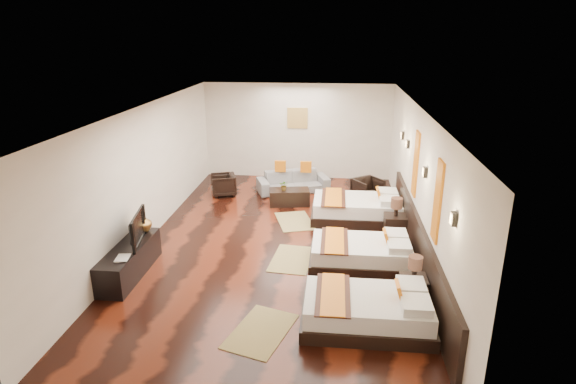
# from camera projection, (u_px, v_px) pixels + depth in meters

# --- Properties ---
(floor) EXTENTS (5.50, 9.50, 0.01)m
(floor) POSITION_uv_depth(u_px,v_px,m) (278.00, 242.00, 9.90)
(floor) COLOR black
(floor) RESTS_ON ground
(ceiling) EXTENTS (5.50, 9.50, 0.01)m
(ceiling) POSITION_uv_depth(u_px,v_px,m) (277.00, 109.00, 8.99)
(ceiling) COLOR white
(ceiling) RESTS_ON floor
(back_wall) EXTENTS (5.50, 0.01, 2.80)m
(back_wall) POSITION_uv_depth(u_px,v_px,m) (297.00, 131.00, 13.92)
(back_wall) COLOR silver
(back_wall) RESTS_ON floor
(left_wall) EXTENTS (0.01, 9.50, 2.80)m
(left_wall) POSITION_uv_depth(u_px,v_px,m) (145.00, 175.00, 9.71)
(left_wall) COLOR silver
(left_wall) RESTS_ON floor
(right_wall) EXTENTS (0.01, 9.50, 2.80)m
(right_wall) POSITION_uv_depth(u_px,v_px,m) (418.00, 183.00, 9.18)
(right_wall) COLOR silver
(right_wall) RESTS_ON floor
(headboard_panel) EXTENTS (0.08, 6.60, 0.90)m
(headboard_panel) POSITION_uv_depth(u_px,v_px,m) (418.00, 245.00, 8.74)
(headboard_panel) COLOR black
(headboard_panel) RESTS_ON floor
(bed_near) EXTENTS (1.94, 1.22, 0.74)m
(bed_near) POSITION_uv_depth(u_px,v_px,m) (368.00, 310.00, 7.03)
(bed_near) COLOR black
(bed_near) RESTS_ON floor
(bed_mid) EXTENTS (1.91, 1.20, 0.73)m
(bed_mid) POSITION_uv_depth(u_px,v_px,m) (362.00, 253.00, 8.85)
(bed_mid) COLOR black
(bed_mid) RESTS_ON floor
(bed_far) EXTENTS (2.09, 1.31, 0.80)m
(bed_far) POSITION_uv_depth(u_px,v_px,m) (358.00, 209.00, 11.02)
(bed_far) COLOR black
(bed_far) RESTS_ON floor
(nightstand_a) EXTENTS (0.42, 0.42, 0.84)m
(nightstand_a) POSITION_uv_depth(u_px,v_px,m) (413.00, 287.00, 7.59)
(nightstand_a) COLOR black
(nightstand_a) RESTS_ON floor
(nightstand_b) EXTENTS (0.46, 0.46, 0.90)m
(nightstand_b) POSITION_uv_depth(u_px,v_px,m) (395.00, 224.00, 10.02)
(nightstand_b) COLOR black
(nightstand_b) RESTS_ON floor
(jute_mat_near) EXTENTS (1.07, 1.37, 0.01)m
(jute_mat_near) POSITION_uv_depth(u_px,v_px,m) (261.00, 331.00, 6.95)
(jute_mat_near) COLOR olive
(jute_mat_near) RESTS_ON floor
(jute_mat_mid) EXTENTS (0.87, 1.27, 0.01)m
(jute_mat_mid) POSITION_uv_depth(u_px,v_px,m) (292.00, 259.00, 9.16)
(jute_mat_mid) COLOR olive
(jute_mat_mid) RESTS_ON floor
(jute_mat_far) EXTENTS (1.07, 1.37, 0.01)m
(jute_mat_far) POSITION_uv_depth(u_px,v_px,m) (295.00, 221.00, 10.99)
(jute_mat_far) COLOR olive
(jute_mat_far) RESTS_ON floor
(tv_console) EXTENTS (0.50, 1.80, 0.55)m
(tv_console) POSITION_uv_depth(u_px,v_px,m) (130.00, 261.00, 8.50)
(tv_console) COLOR black
(tv_console) RESTS_ON floor
(tv) EXTENTS (0.31, 1.00, 0.57)m
(tv) POSITION_uv_depth(u_px,v_px,m) (133.00, 228.00, 8.48)
(tv) COLOR black
(tv) RESTS_ON tv_console
(book) EXTENTS (0.26, 0.33, 0.03)m
(book) POSITION_uv_depth(u_px,v_px,m) (116.00, 258.00, 7.96)
(book) COLOR black
(book) RESTS_ON tv_console
(figurine) EXTENTS (0.45, 0.45, 0.38)m
(figurine) POSITION_uv_depth(u_px,v_px,m) (142.00, 223.00, 9.00)
(figurine) COLOR brown
(figurine) RESTS_ON tv_console
(sofa) EXTENTS (2.07, 1.38, 0.56)m
(sofa) POSITION_uv_depth(u_px,v_px,m) (293.00, 182.00, 12.97)
(sofa) COLOR slate
(sofa) RESTS_ON floor
(armchair_left) EXTENTS (0.80, 0.79, 0.58)m
(armchair_left) POSITION_uv_depth(u_px,v_px,m) (223.00, 185.00, 12.68)
(armchair_left) COLOR black
(armchair_left) RESTS_ON floor
(armchair_right) EXTENTS (0.92, 0.93, 0.61)m
(armchair_right) POSITION_uv_depth(u_px,v_px,m) (368.00, 190.00, 12.21)
(armchair_right) COLOR black
(armchair_right) RESTS_ON floor
(coffee_table) EXTENTS (1.07, 0.66, 0.40)m
(coffee_table) POSITION_uv_depth(u_px,v_px,m) (289.00, 197.00, 12.01)
(coffee_table) COLOR black
(coffee_table) RESTS_ON floor
(table_plant) EXTENTS (0.24, 0.22, 0.25)m
(table_plant) POSITION_uv_depth(u_px,v_px,m) (284.00, 185.00, 11.85)
(table_plant) COLOR #305D1F
(table_plant) RESTS_ON coffee_table
(orange_panel_a) EXTENTS (0.04, 0.40, 1.30)m
(orange_panel_a) POSITION_uv_depth(u_px,v_px,m) (438.00, 201.00, 7.30)
(orange_panel_a) COLOR #D86014
(orange_panel_a) RESTS_ON right_wall
(orange_panel_b) EXTENTS (0.04, 0.40, 1.30)m
(orange_panel_b) POSITION_uv_depth(u_px,v_px,m) (416.00, 164.00, 9.37)
(orange_panel_b) COLOR #D86014
(orange_panel_b) RESTS_ON right_wall
(sconce_near) EXTENTS (0.07, 0.12, 0.18)m
(sconce_near) POSITION_uv_depth(u_px,v_px,m) (453.00, 219.00, 6.21)
(sconce_near) COLOR black
(sconce_near) RESTS_ON right_wall
(sconce_mid) EXTENTS (0.07, 0.12, 0.18)m
(sconce_mid) POSITION_uv_depth(u_px,v_px,m) (425.00, 172.00, 8.29)
(sconce_mid) COLOR black
(sconce_mid) RESTS_ON right_wall
(sconce_far) EXTENTS (0.07, 0.12, 0.18)m
(sconce_far) POSITION_uv_depth(u_px,v_px,m) (408.00, 144.00, 10.36)
(sconce_far) COLOR black
(sconce_far) RESTS_ON right_wall
(sconce_lounge) EXTENTS (0.07, 0.12, 0.18)m
(sconce_lounge) POSITION_uv_depth(u_px,v_px,m) (402.00, 136.00, 11.21)
(sconce_lounge) COLOR black
(sconce_lounge) RESTS_ON right_wall
(gold_artwork) EXTENTS (0.60, 0.04, 0.60)m
(gold_artwork) POSITION_uv_depth(u_px,v_px,m) (297.00, 118.00, 13.77)
(gold_artwork) COLOR #AD873F
(gold_artwork) RESTS_ON back_wall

